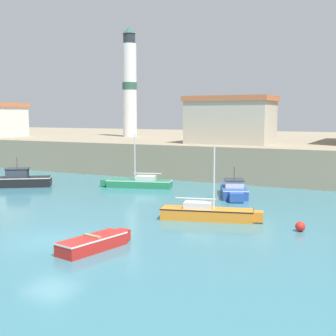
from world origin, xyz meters
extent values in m
plane|color=teal|center=(0.00, 0.00, 0.00)|extent=(200.00, 200.00, 0.00)
cube|color=gray|center=(0.00, 40.92, 1.58)|extent=(120.00, 40.00, 3.16)
cube|color=red|center=(2.83, -0.51, 0.30)|extent=(1.75, 3.47, 0.60)
cube|color=red|center=(3.20, 1.37, 0.30)|extent=(0.71, 0.62, 0.51)
cube|color=white|center=(2.83, -0.51, 0.56)|extent=(1.77, 3.51, 0.07)
cube|color=#997F5B|center=(2.83, -0.51, 0.64)|extent=(0.98, 0.38, 0.08)
cube|color=black|center=(-13.33, 11.89, 0.39)|extent=(5.00, 4.15, 0.79)
cube|color=white|center=(-13.33, 11.89, 0.75)|extent=(5.05, 4.19, 0.07)
cube|color=#333842|center=(-13.54, 11.75, 1.13)|extent=(2.13, 2.01, 0.68)
cube|color=#2D333D|center=(-13.54, 11.75, 1.51)|extent=(2.30, 2.16, 0.08)
cylinder|color=black|center=(-13.54, 11.75, 2.00)|extent=(0.04, 0.04, 0.90)
cube|color=orange|center=(5.12, 7.28, 0.33)|extent=(5.30, 2.55, 0.66)
cube|color=orange|center=(7.88, 8.02, 0.33)|extent=(0.72, 0.81, 0.56)
cube|color=black|center=(5.12, 7.28, 0.62)|extent=(5.36, 2.57, 0.07)
cylinder|color=silver|center=(5.49, 7.38, 2.44)|extent=(0.10, 0.10, 3.57)
cylinder|color=silver|center=(4.50, 7.11, 1.21)|extent=(2.26, 0.68, 0.08)
cube|color=silver|center=(4.62, 7.14, 0.84)|extent=(1.72, 1.25, 0.36)
cube|color=#237A4C|center=(-4.27, 15.90, 0.31)|extent=(5.44, 2.80, 0.62)
cube|color=#237A4C|center=(-7.10, 15.10, 0.31)|extent=(0.83, 0.93, 0.52)
cube|color=white|center=(-4.27, 15.90, 0.58)|extent=(5.49, 2.83, 0.07)
cylinder|color=silver|center=(-4.65, 15.79, 2.50)|extent=(0.10, 0.10, 3.77)
cylinder|color=silver|center=(-3.64, 16.08, 1.17)|extent=(2.29, 0.72, 0.08)
cube|color=silver|center=(-3.76, 16.04, 0.80)|extent=(1.79, 1.39, 0.36)
cube|color=#284C9E|center=(3.94, 15.48, 0.36)|extent=(3.27, 4.63, 0.71)
cube|color=#284C9E|center=(4.93, 13.14, 0.36)|extent=(1.18, 1.09, 0.61)
cube|color=white|center=(3.94, 15.48, 0.67)|extent=(3.30, 4.68, 0.07)
cube|color=silver|center=(4.03, 15.28, 0.95)|extent=(1.78, 1.89, 0.48)
cube|color=#2D333D|center=(4.03, 15.28, 1.23)|extent=(1.91, 2.04, 0.08)
cylinder|color=black|center=(4.03, 15.28, 1.72)|extent=(0.04, 0.04, 0.90)
sphere|color=red|center=(10.37, 7.00, 0.25)|extent=(0.51, 0.51, 0.51)
cylinder|color=silver|center=(-16.00, 33.80, 8.91)|extent=(1.74, 1.74, 11.49)
cylinder|color=#2D5647|center=(-16.00, 33.80, 9.48)|extent=(1.80, 1.80, 0.90)
cylinder|color=#262D33|center=(-16.00, 33.80, 15.25)|extent=(1.48, 1.48, 1.20)
cone|color=#2D5647|center=(-16.00, 33.80, 16.25)|extent=(1.66, 1.66, 0.80)
cube|color=#BCB29E|center=(0.00, 25.97, 5.17)|extent=(7.88, 4.69, 4.02)
cube|color=#C1663D|center=(0.00, 25.97, 7.44)|extent=(8.28, 4.93, 0.50)
camera|label=1|loc=(14.79, -16.94, 5.95)|focal=50.00mm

